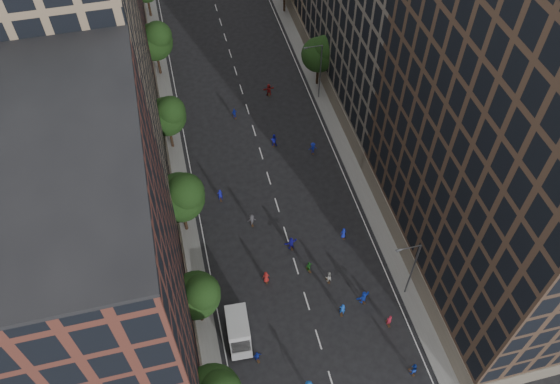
# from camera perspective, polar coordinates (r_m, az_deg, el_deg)

# --- Properties ---
(ground) EXTENTS (240.00, 240.00, 0.00)m
(ground) POSITION_cam_1_polar(r_m,az_deg,el_deg) (75.32, -2.66, 6.19)
(ground) COLOR black
(ground) RESTS_ON ground
(sidewalk_left) EXTENTS (4.00, 105.00, 0.15)m
(sidewalk_left) POSITION_cam_1_polar(r_m,az_deg,el_deg) (80.23, -12.30, 8.29)
(sidewalk_left) COLOR slate
(sidewalk_left) RESTS_ON ground
(sidewalk_right) EXTENTS (4.00, 105.00, 0.15)m
(sidewalk_right) POSITION_cam_1_polar(r_m,az_deg,el_deg) (83.03, 4.50, 11.10)
(sidewalk_right) COLOR slate
(sidewalk_right) RESTS_ON ground
(bldg_left_a) EXTENTS (14.00, 22.00, 30.00)m
(bldg_left_a) POSITION_cam_1_polar(r_m,az_deg,el_deg) (45.57, -19.49, -9.42)
(bldg_left_a) COLOR #552920
(bldg_left_a) RESTS_ON ground
(bldg_left_b) EXTENTS (14.00, 26.00, 34.00)m
(bldg_left_b) POSITION_cam_1_polar(r_m,az_deg,el_deg) (60.60, -20.40, 11.18)
(bldg_left_b) COLOR #887359
(bldg_left_b) RESTS_ON ground
(bldg_right_a) EXTENTS (14.00, 30.00, 36.00)m
(bldg_right_a) POSITION_cam_1_polar(r_m,az_deg,el_deg) (52.87, 23.43, 4.81)
(bldg_right_a) COLOR #423023
(bldg_right_a) RESTS_ON ground
(tree_left_1) EXTENTS (4.80, 4.80, 8.21)m
(tree_left_1) POSITION_cam_1_polar(r_m,az_deg,el_deg) (54.14, -8.57, -10.52)
(tree_left_1) COLOR black
(tree_left_1) RESTS_ON ground
(tree_left_2) EXTENTS (5.60, 5.60, 9.45)m
(tree_left_2) POSITION_cam_1_polar(r_m,az_deg,el_deg) (60.41, -10.26, -0.40)
(tree_left_2) COLOR black
(tree_left_2) RESTS_ON ground
(tree_left_3) EXTENTS (5.00, 5.00, 8.58)m
(tree_left_3) POSITION_cam_1_polar(r_m,az_deg,el_deg) (70.66, -11.65, 7.89)
(tree_left_3) COLOR black
(tree_left_3) RESTS_ON ground
(tree_left_4) EXTENTS (5.40, 5.40, 9.08)m
(tree_left_4) POSITION_cam_1_polar(r_m,az_deg,el_deg) (83.20, -12.91, 15.21)
(tree_left_4) COLOR black
(tree_left_4) RESTS_ON ground
(tree_right_a) EXTENTS (5.00, 5.00, 8.39)m
(tree_right_a) POSITION_cam_1_polar(r_m,az_deg,el_deg) (79.75, 4.24, 14.29)
(tree_right_a) COLOR black
(tree_right_a) RESTS_ON ground
(streetlamp_near) EXTENTS (2.64, 0.22, 9.06)m
(streetlamp_near) POSITION_cam_1_polar(r_m,az_deg,el_deg) (57.13, 13.57, -7.64)
(streetlamp_near) COLOR #595B60
(streetlamp_near) RESTS_ON ground
(streetlamp_far) EXTENTS (2.64, 0.22, 9.06)m
(streetlamp_far) POSITION_cam_1_polar(r_m,az_deg,el_deg) (77.60, 4.09, 12.70)
(streetlamp_far) COLOR #595B60
(streetlamp_far) RESTS_ON ground
(cargo_van) EXTENTS (2.60, 5.08, 2.64)m
(cargo_van) POSITION_cam_1_polar(r_m,az_deg,el_deg) (56.59, -4.35, -14.26)
(cargo_van) COLOR #B5B6B8
(cargo_van) RESTS_ON ground
(skater_1) EXTENTS (0.76, 0.62, 1.81)m
(skater_1) POSITION_cam_1_polar(r_m,az_deg,el_deg) (58.41, 6.52, -12.07)
(skater_1) COLOR blue
(skater_1) RESTS_ON ground
(skater_2) EXTENTS (0.94, 0.80, 1.70)m
(skater_2) POSITION_cam_1_polar(r_m,az_deg,el_deg) (56.91, 13.73, -17.55)
(skater_2) COLOR #123099
(skater_2) RESTS_ON ground
(skater_4) EXTENTS (0.95, 0.53, 1.53)m
(skater_4) POSITION_cam_1_polar(r_m,az_deg,el_deg) (56.06, -2.39, -16.78)
(skater_4) COLOR navy
(skater_4) RESTS_ON ground
(skater_5) EXTENTS (1.78, 1.07, 1.83)m
(skater_5) POSITION_cam_1_polar(r_m,az_deg,el_deg) (59.35, 8.72, -10.82)
(skater_5) COLOR #1737BB
(skater_5) RESTS_ON ground
(skater_6) EXTENTS (0.83, 0.56, 1.65)m
(skater_6) POSITION_cam_1_polar(r_m,az_deg,el_deg) (60.03, -1.47, -8.88)
(skater_6) COLOR maroon
(skater_6) RESTS_ON ground
(skater_7) EXTENTS (0.63, 0.42, 1.68)m
(skater_7) POSITION_cam_1_polar(r_m,az_deg,el_deg) (58.63, 11.33, -13.01)
(skater_7) COLOR maroon
(skater_7) RESTS_ON ground
(skater_8) EXTENTS (0.80, 0.64, 1.57)m
(skater_8) POSITION_cam_1_polar(r_m,az_deg,el_deg) (60.30, 5.08, -8.84)
(skater_8) COLOR #AFAFAB
(skater_8) RESTS_ON ground
(skater_9) EXTENTS (1.09, 0.65, 1.66)m
(skater_9) POSITION_cam_1_polar(r_m,az_deg,el_deg) (64.40, -2.97, -2.95)
(skater_9) COLOR #3D3C41
(skater_9) RESTS_ON ground
(skater_10) EXTENTS (1.01, 0.66, 1.59)m
(skater_10) POSITION_cam_1_polar(r_m,az_deg,el_deg) (60.83, 3.03, -7.79)
(skater_10) COLOR #1A581A
(skater_10) RESTS_ON ground
(skater_11) EXTENTS (1.70, 0.89, 1.75)m
(skater_11) POSITION_cam_1_polar(r_m,az_deg,el_deg) (62.35, 1.17, -5.39)
(skater_11) COLOR #18139B
(skater_11) RESTS_ON ground
(skater_12) EXTENTS (0.77, 0.52, 1.51)m
(skater_12) POSITION_cam_1_polar(r_m,az_deg,el_deg) (63.72, 6.65, -4.30)
(skater_12) COLOR #1524B2
(skater_12) RESTS_ON ground
(skater_13) EXTENTS (0.67, 0.46, 1.78)m
(skater_13) POSITION_cam_1_polar(r_m,az_deg,el_deg) (67.01, -6.29, -0.31)
(skater_13) COLOR #1316A0
(skater_13) RESTS_ON ground
(skater_14) EXTENTS (1.11, 1.01, 1.85)m
(skater_14) POSITION_cam_1_polar(r_m,az_deg,el_deg) (72.93, -0.65, 5.44)
(skater_14) COLOR #171ABE
(skater_14) RESTS_ON ground
(skater_15) EXTENTS (1.11, 0.64, 1.70)m
(skater_15) POSITION_cam_1_polar(r_m,az_deg,el_deg) (72.11, 3.44, 4.60)
(skater_15) COLOR #1320A0
(skater_15) RESTS_ON ground
(skater_16) EXTENTS (0.98, 0.63, 1.55)m
(skater_16) POSITION_cam_1_polar(r_m,az_deg,el_deg) (77.22, -4.78, 8.18)
(skater_16) COLOR #121F95
(skater_16) RESTS_ON ground
(skater_17) EXTENTS (1.77, 0.68, 1.87)m
(skater_17) POSITION_cam_1_polar(r_m,az_deg,el_deg) (80.54, -1.17, 10.61)
(skater_17) COLOR maroon
(skater_17) RESTS_ON ground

